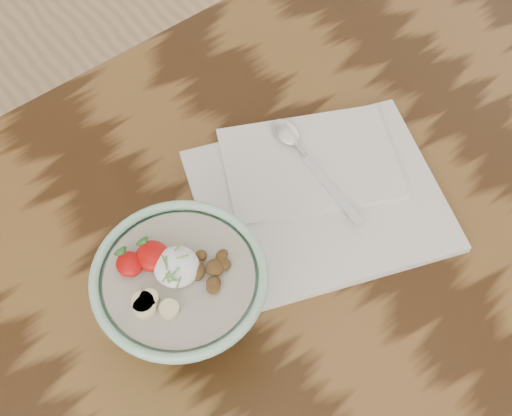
# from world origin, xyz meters

# --- Properties ---
(table) EXTENTS (1.60, 0.90, 0.75)m
(table) POSITION_xyz_m (0.00, 0.00, 0.66)
(table) COLOR #341E0D
(table) RESTS_ON ground
(breakfast_bowl) EXTENTS (0.17, 0.17, 0.11)m
(breakfast_bowl) POSITION_xyz_m (-0.01, 0.09, 0.81)
(breakfast_bowl) COLOR #98CCAA
(breakfast_bowl) RESTS_ON table
(napkin) EXTENTS (0.33, 0.30, 0.02)m
(napkin) POSITION_xyz_m (0.19, 0.12, 0.76)
(napkin) COLOR silver
(napkin) RESTS_ON table
(spoon) EXTENTS (0.04, 0.17, 0.01)m
(spoon) POSITION_xyz_m (0.21, 0.18, 0.77)
(spoon) COLOR silver
(spoon) RESTS_ON napkin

